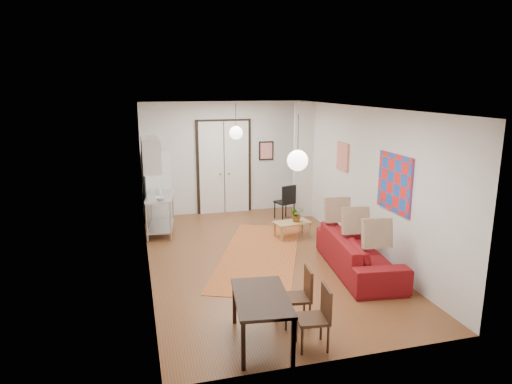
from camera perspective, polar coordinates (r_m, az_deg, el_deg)
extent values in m
plane|color=brown|center=(9.00, 0.46, -8.29)|extent=(7.00, 7.00, 0.00)
cube|color=white|center=(8.38, 0.50, 10.49)|extent=(4.20, 7.00, 0.02)
cube|color=silver|center=(11.92, -4.07, 4.27)|extent=(4.20, 0.02, 2.90)
cube|color=silver|center=(5.41, 10.58, -7.00)|extent=(4.20, 0.02, 2.90)
cube|color=silver|center=(8.27, -13.68, -0.08)|extent=(0.02, 7.00, 2.90)
cube|color=silver|center=(9.35, 12.97, 1.47)|extent=(0.02, 7.00, 2.90)
cube|color=white|center=(11.92, -4.01, 3.05)|extent=(1.44, 0.06, 2.50)
cube|color=silver|center=(11.53, 5.94, 3.92)|extent=(0.50, 0.10, 2.90)
cube|color=silver|center=(9.67, -13.04, 4.56)|extent=(0.35, 1.00, 0.70)
cube|color=red|center=(8.24, 16.95, 1.09)|extent=(0.05, 1.00, 1.00)
cube|color=beige|center=(9.98, 10.80, 4.35)|extent=(0.05, 0.50, 0.60)
cube|color=red|center=(12.14, 1.29, 5.18)|extent=(0.40, 0.03, 0.50)
cube|color=#93593D|center=(10.15, -14.02, 5.19)|extent=(0.03, 0.44, 0.54)
sphere|color=white|center=(10.36, -2.52, 7.40)|extent=(0.30, 0.30, 0.30)
cylinder|color=black|center=(10.33, -2.54, 9.61)|extent=(0.01, 0.01, 0.50)
sphere|color=white|center=(6.55, 5.22, 3.94)|extent=(0.30, 0.30, 0.30)
cylinder|color=black|center=(6.50, 5.29, 7.42)|extent=(0.01, 0.01, 0.50)
cube|color=#C06430|center=(9.17, 0.44, -7.84)|extent=(2.80, 4.09, 0.01)
imported|color=maroon|center=(8.51, 12.72, -7.42)|extent=(2.48, 1.22, 0.70)
cube|color=#AA8550|center=(10.15, 4.57, -3.83)|extent=(0.84, 0.55, 0.03)
cube|color=#AA8550|center=(9.93, 2.98, -5.24)|extent=(0.05, 0.05, 0.31)
cube|color=#AA8550|center=(10.16, 6.74, -4.88)|extent=(0.05, 0.05, 0.31)
cube|color=#AA8550|center=(10.25, 2.38, -4.64)|extent=(0.05, 0.05, 0.31)
cube|color=#AA8550|center=(10.47, 6.03, -4.31)|extent=(0.05, 0.05, 0.31)
imported|color=#375F2A|center=(10.13, 5.12, -2.77)|extent=(0.31, 0.34, 0.34)
cube|color=silver|center=(10.42, -11.94, -0.59)|extent=(0.73, 1.22, 0.04)
cube|color=silver|center=(10.60, -11.77, -4.22)|extent=(0.69, 1.17, 0.03)
cylinder|color=silver|center=(10.00, -13.05, -3.79)|extent=(0.04, 0.04, 0.86)
cylinder|color=silver|center=(10.03, -10.22, -3.61)|extent=(0.04, 0.04, 0.86)
cylinder|color=silver|center=(11.04, -13.29, -2.20)|extent=(0.04, 0.04, 0.86)
cylinder|color=silver|center=(11.06, -10.73, -2.04)|extent=(0.04, 0.04, 0.86)
imported|color=silver|center=(10.12, -11.85, -0.74)|extent=(0.26, 0.26, 0.05)
imported|color=#5391B5|center=(10.64, -12.05, 0.30)|extent=(0.10, 0.10, 0.18)
cube|color=silver|center=(11.42, -12.26, 0.61)|extent=(0.67, 0.67, 1.73)
cube|color=black|center=(6.00, 0.68, -13.07)|extent=(0.83, 1.27, 0.04)
cube|color=black|center=(5.63, -0.80, -18.90)|extent=(0.06, 0.06, 0.62)
cube|color=black|center=(5.78, 5.26, -18.00)|extent=(0.06, 0.06, 0.62)
cube|color=black|center=(6.57, -3.28, -13.88)|extent=(0.06, 0.06, 0.62)
cube|color=black|center=(6.71, 1.87, -13.29)|extent=(0.06, 0.06, 0.62)
cube|color=#3C1E13|center=(6.58, 4.98, -13.05)|extent=(0.44, 0.42, 0.04)
cube|color=#3C1E13|center=(6.64, 4.49, -10.66)|extent=(0.09, 0.38, 0.41)
cylinder|color=#3C1E13|center=(6.48, 4.11, -15.42)|extent=(0.03, 0.03, 0.39)
cylinder|color=#3C1E13|center=(6.58, 6.80, -15.00)|extent=(0.03, 0.03, 0.39)
cylinder|color=#3C1E13|center=(6.76, 3.15, -14.12)|extent=(0.03, 0.03, 0.39)
cylinder|color=#3C1E13|center=(6.86, 5.74, -13.75)|extent=(0.03, 0.03, 0.39)
cube|color=#3C1E13|center=(6.07, 7.05, -15.49)|extent=(0.44, 0.42, 0.04)
cube|color=#3C1E13|center=(6.11, 6.47, -12.88)|extent=(0.09, 0.38, 0.41)
cylinder|color=#3C1E13|center=(5.98, 6.15, -18.11)|extent=(0.03, 0.03, 0.39)
cylinder|color=#3C1E13|center=(6.09, 9.06, -17.59)|extent=(0.03, 0.03, 0.39)
cylinder|color=#3C1E13|center=(6.25, 5.00, -16.60)|extent=(0.03, 0.03, 0.39)
cylinder|color=#3C1E13|center=(6.36, 7.79, -16.14)|extent=(0.03, 0.03, 0.39)
cube|color=black|center=(11.44, 3.58, -1.28)|extent=(0.51, 0.51, 0.04)
cube|color=black|center=(11.56, 3.30, 0.09)|extent=(0.40, 0.16, 0.44)
cylinder|color=black|center=(11.29, 3.00, -2.63)|extent=(0.03, 0.03, 0.44)
cylinder|color=black|center=(11.40, 4.67, -2.50)|extent=(0.03, 0.03, 0.44)
cylinder|color=black|center=(11.61, 2.47, -2.17)|extent=(0.03, 0.03, 0.44)
cylinder|color=black|center=(11.72, 4.10, -2.05)|extent=(0.03, 0.03, 0.44)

